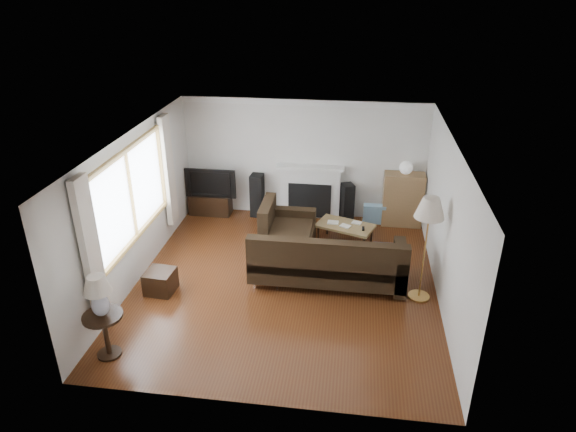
# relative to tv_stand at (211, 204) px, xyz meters

# --- Properties ---
(room) EXTENTS (5.10, 5.60, 2.54)m
(room) POSITION_rel_tv_stand_xyz_m (1.99, -2.50, 1.03)
(room) COLOR #512712
(room) RESTS_ON ground
(window) EXTENTS (0.12, 2.74, 1.54)m
(window) POSITION_rel_tv_stand_xyz_m (-0.46, -2.70, 1.33)
(window) COLOR brown
(window) RESTS_ON room
(curtain_near) EXTENTS (0.10, 0.35, 2.10)m
(curtain_near) POSITION_rel_tv_stand_xyz_m (-0.41, -4.22, 1.18)
(curtain_near) COLOR silver
(curtain_near) RESTS_ON room
(curtain_far) EXTENTS (0.10, 0.35, 2.10)m
(curtain_far) POSITION_rel_tv_stand_xyz_m (-0.41, -1.18, 1.18)
(curtain_far) COLOR silver
(curtain_far) RESTS_ON room
(fireplace) EXTENTS (1.40, 0.26, 1.15)m
(fireplace) POSITION_rel_tv_stand_xyz_m (2.14, 0.14, 0.35)
(fireplace) COLOR white
(fireplace) RESTS_ON room
(tv_stand) EXTENTS (0.88, 0.40, 0.44)m
(tv_stand) POSITION_rel_tv_stand_xyz_m (0.00, 0.00, 0.00)
(tv_stand) COLOR black
(tv_stand) RESTS_ON ground
(television) EXTENTS (1.08, 0.14, 0.62)m
(television) POSITION_rel_tv_stand_xyz_m (0.06, 0.00, 0.53)
(television) COLOR black
(television) RESTS_ON tv_stand
(speaker_left) EXTENTS (0.28, 0.32, 0.92)m
(speaker_left) POSITION_rel_tv_stand_xyz_m (1.02, 0.05, 0.24)
(speaker_left) COLOR black
(speaker_left) RESTS_ON ground
(speaker_right) EXTENTS (0.31, 0.34, 0.82)m
(speaker_right) POSITION_rel_tv_stand_xyz_m (2.93, 0.05, 0.19)
(speaker_right) COLOR black
(speaker_right) RESTS_ON ground
(bookshelf) EXTENTS (0.81, 0.38, 1.11)m
(bookshelf) POSITION_rel_tv_stand_xyz_m (4.06, 0.03, 0.33)
(bookshelf) COLOR olive
(bookshelf) RESTS_ON ground
(globe_lamp) EXTENTS (0.27, 0.27, 0.27)m
(globe_lamp) POSITION_rel_tv_stand_xyz_m (4.06, 0.03, 1.02)
(globe_lamp) COLOR white
(globe_lamp) RESTS_ON bookshelf
(sectional_sofa) EXTENTS (2.79, 2.04, 0.90)m
(sectional_sofa) POSITION_rel_tv_stand_xyz_m (2.69, -2.37, 0.23)
(sectional_sofa) COLOR black
(sectional_sofa) RESTS_ON ground
(coffee_table) EXTENTS (1.19, 0.90, 0.41)m
(coffee_table) POSITION_rel_tv_stand_xyz_m (2.93, -1.00, -0.01)
(coffee_table) COLOR olive
(coffee_table) RESTS_ON ground
(footstool) EXTENTS (0.48, 0.48, 0.38)m
(footstool) POSITION_rel_tv_stand_xyz_m (-0.00, -3.05, -0.03)
(footstool) COLOR black
(footstool) RESTS_ON ground
(floor_lamp) EXTENTS (0.54, 0.54, 1.76)m
(floor_lamp) POSITION_rel_tv_stand_xyz_m (4.19, -2.65, 0.66)
(floor_lamp) COLOR #C49044
(floor_lamp) RESTS_ON ground
(side_table) EXTENTS (0.53, 0.53, 0.66)m
(side_table) POSITION_rel_tv_stand_xyz_m (-0.16, -4.64, 0.11)
(side_table) COLOR black
(side_table) RESTS_ON ground
(table_lamp) EXTENTS (0.36, 0.36, 0.59)m
(table_lamp) POSITION_rel_tv_stand_xyz_m (-0.16, -4.64, 0.74)
(table_lamp) COLOR silver
(table_lamp) RESTS_ON side_table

